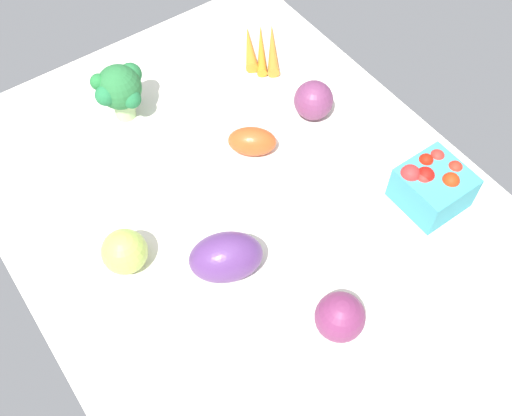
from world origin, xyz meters
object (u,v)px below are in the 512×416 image
Objects in this scene: roma_tomato at (252,141)px; eggplant at (226,257)px; heirloom_tomato_green at (125,252)px; red_onion_center at (314,100)px; carrot_bunch at (261,48)px; red_onion_near_basket at (340,317)px; berry_basket at (432,185)px; broccoli_head at (119,88)px.

eggplant is (-17.47, 17.26, 1.32)cm from roma_tomato.
red_onion_center is at bearing -79.45° from heirloom_tomato_green.
red_onion_near_basket is (-55.38, 26.09, 2.52)cm from carrot_bunch.
carrot_bunch is 1.54× the size of berry_basket.
berry_basket is 36.32cm from eggplant.
eggplant reaches higher than heirloom_tomato_green.
eggplant reaches higher than red_onion_near_basket.
heirloom_tomato_green is at bearing 68.57° from berry_basket.
broccoli_head is at bearing -70.21° from eggplant.
berry_basket is at bearing -71.77° from red_onion_near_basket.
berry_basket is 31.69cm from roma_tomato.
carrot_bunch is 2.18× the size of red_onion_center.
carrot_bunch is at bearing -107.81° from eggplant.
broccoli_head is at bearing 54.79° from red_onion_center.
berry_basket is (-18.60, -47.39, 0.43)cm from heirloom_tomato_green.
eggplant is at bearing 175.66° from broccoli_head.
heirloom_tomato_green is (-27.75, 46.06, 2.42)cm from carrot_bunch.
eggplant reaches higher than carrot_bunch.
heirloom_tomato_green is at bearing 100.55° from red_onion_center.
red_onion_center is at bearing -125.99° from eggplant.
red_onion_near_basket is at bearing 154.78° from carrot_bunch.
red_onion_center is 0.71× the size of berry_basket.
heirloom_tomato_green is (-8.15, 43.76, -0.06)cm from red_onion_center.
roma_tomato is 36.30cm from red_onion_near_basket.
heirloom_tomato_green is 30.29cm from roma_tomato.
eggplant is (17.58, 7.88, 0.22)cm from red_onion_near_basket.
broccoli_head reaches higher than heirloom_tomato_green.
roma_tomato is (26.02, 18.04, -1.44)cm from berry_basket.
berry_basket is 1.19× the size of roma_tomato.
red_onion_near_basket reaches higher than heirloom_tomato_green.
red_onion_center is 0.65× the size of broccoli_head.
red_onion_center is 0.85× the size of roma_tomato.
berry_basket is 0.92× the size of broccoli_head.
broccoli_head is 38.72cm from eggplant.
eggplant reaches higher than red_onion_center.
red_onion_center is at bearing 173.32° from carrot_bunch.
red_onion_center reaches higher than roma_tomato.
broccoli_head reaches higher than red_onion_near_basket.
red_onion_center is at bearing -33.62° from red_onion_near_basket.
red_onion_near_basket reaches higher than carrot_bunch.
red_onion_center is at bearing 7.72° from berry_basket.
red_onion_near_basket is (-9.03, 27.42, -0.34)cm from berry_basket.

